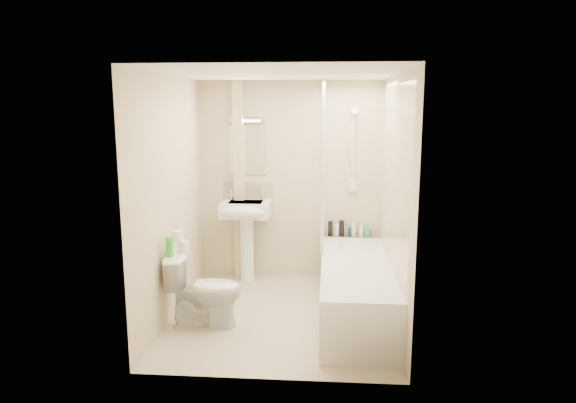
{
  "coord_description": "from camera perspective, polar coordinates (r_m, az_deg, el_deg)",
  "views": [
    {
      "loc": [
        0.45,
        -4.91,
        2.1
      ],
      "look_at": [
        0.05,
        0.2,
        1.15
      ],
      "focal_mm": 32.0,
      "sensor_mm": 36.0,
      "label": 1
    }
  ],
  "objects": [
    {
      "name": "bottle_black_b",
      "position": [
        6.25,
        5.99,
        -2.97
      ],
      "size": [
        0.06,
        0.06,
        0.2
      ],
      "primitive_type": "cylinder",
      "color": "black",
      "rests_on": "bathtub"
    },
    {
      "name": "strip_light",
      "position": [
        6.2,
        -4.6,
        9.12
      ],
      "size": [
        0.42,
        0.07,
        0.07
      ],
      "primitive_type": "cube",
      "color": "silver",
      "rests_on": "wall_back"
    },
    {
      "name": "bottle_black_a",
      "position": [
        6.24,
        4.73,
        -3.01
      ],
      "size": [
        0.06,
        0.06,
        0.18
      ],
      "primitive_type": "cylinder",
      "color": "black",
      "rests_on": "bathtub"
    },
    {
      "name": "ceiling",
      "position": [
        4.94,
        -0.8,
        14.02
      ],
      "size": [
        2.2,
        2.5,
        0.02
      ],
      "primitive_type": "cube",
      "color": "white",
      "rests_on": "wall_back"
    },
    {
      "name": "bottle_cream",
      "position": [
        6.25,
        7.28,
        -3.09
      ],
      "size": [
        0.06,
        0.06,
        0.17
      ],
      "primitive_type": "cylinder",
      "color": "beige",
      "rests_on": "bathtub"
    },
    {
      "name": "shower_screen",
      "position": [
        5.75,
        3.93,
        4.02
      ],
      "size": [
        0.04,
        0.92,
        1.8
      ],
      "color": "white",
      "rests_on": "bathtub"
    },
    {
      "name": "wall_back",
      "position": [
        6.24,
        0.27,
        2.25
      ],
      "size": [
        2.2,
        0.02,
        2.4
      ],
      "primitive_type": "cube",
      "color": "beige",
      "rests_on": "ground"
    },
    {
      "name": "bathtub",
      "position": [
        5.29,
        7.54,
        -9.58
      ],
      "size": [
        0.7,
        2.1,
        0.55
      ],
      "color": "white",
      "rests_on": "ground"
    },
    {
      "name": "shower_fixture",
      "position": [
        6.14,
        7.25,
        5.27
      ],
      "size": [
        0.1,
        0.16,
        0.99
      ],
      "color": "white",
      "rests_on": "wall_back"
    },
    {
      "name": "tile_back",
      "position": [
        6.19,
        7.22,
        4.2
      ],
      "size": [
        0.7,
        0.01,
        1.75
      ],
      "primitive_type": "cube",
      "color": "beige",
      "rests_on": "wall_back"
    },
    {
      "name": "bottle_white_b",
      "position": [
        6.26,
        8.14,
        -3.25
      ],
      "size": [
        0.05,
        0.05,
        0.14
      ],
      "primitive_type": "cylinder",
      "color": "silver",
      "rests_on": "bathtub"
    },
    {
      "name": "pedestal_sink",
      "position": [
        6.15,
        -4.74,
        -1.88
      ],
      "size": [
        0.58,
        0.51,
        1.11
      ],
      "color": "white",
      "rests_on": "ground"
    },
    {
      "name": "wall_right",
      "position": [
        5.04,
        11.8,
        0.02
      ],
      "size": [
        0.02,
        2.5,
        2.4
      ],
      "primitive_type": "cube",
      "color": "beige",
      "rests_on": "ground"
    },
    {
      "name": "toilet",
      "position": [
        5.08,
        -9.28,
        -9.68
      ],
      "size": [
        0.51,
        0.76,
        0.71
      ],
      "primitive_type": "imported",
      "rotation": [
        0.0,
        0.0,
        1.65
      ],
      "color": "white",
      "rests_on": "ground"
    },
    {
      "name": "pipe_boxing",
      "position": [
        6.26,
        -5.44,
        2.22
      ],
      "size": [
        0.12,
        0.12,
        2.4
      ],
      "primitive_type": "cube",
      "color": "beige",
      "rests_on": "ground"
    },
    {
      "name": "tile_right",
      "position": [
        5.05,
        11.69,
        2.64
      ],
      "size": [
        0.01,
        2.1,
        1.75
      ],
      "primitive_type": "cube",
      "color": "beige",
      "rests_on": "wall_right"
    },
    {
      "name": "splashback",
      "position": [
        6.32,
        -4.45,
        0.75
      ],
      "size": [
        0.6,
        0.02,
        0.3
      ],
      "primitive_type": "cube",
      "color": "beige",
      "rests_on": "wall_back"
    },
    {
      "name": "toilet_roll_upper",
      "position": [
        5.06,
        -12.24,
        -3.76
      ],
      "size": [
        0.11,
        0.11,
        0.1
      ],
      "primitive_type": "cylinder",
      "color": "white",
      "rests_on": "toilet_roll_lower"
    },
    {
      "name": "floor",
      "position": [
        5.36,
        -0.73,
        -12.53
      ],
      "size": [
        2.5,
        2.5,
        0.0
      ],
      "primitive_type": "plane",
      "color": "beige",
      "rests_on": "ground"
    },
    {
      "name": "toilet_roll_lower",
      "position": [
        5.08,
        -11.54,
        -4.9
      ],
      "size": [
        0.1,
        0.1,
        0.11
      ],
      "primitive_type": "cylinder",
      "color": "white",
      "rests_on": "toilet"
    },
    {
      "name": "green_bottle",
      "position": [
        4.93,
        -13.02,
        -4.93
      ],
      "size": [
        0.07,
        0.07,
        0.19
      ],
      "primitive_type": "cylinder",
      "color": "green",
      "rests_on": "toilet"
    },
    {
      "name": "wall_left",
      "position": [
        5.23,
        -12.86,
        0.36
      ],
      "size": [
        0.02,
        2.5,
        2.4
      ],
      "primitive_type": "cube",
      "color": "beige",
      "rests_on": "ground"
    },
    {
      "name": "mirror",
      "position": [
        6.25,
        -4.52,
        5.73
      ],
      "size": [
        0.46,
        0.01,
        0.6
      ],
      "primitive_type": "cube",
      "color": "white",
      "rests_on": "wall_back"
    },
    {
      "name": "bottle_green",
      "position": [
        6.27,
        8.82,
        -3.45
      ],
      "size": [
        0.07,
        0.07,
        0.09
      ],
      "primitive_type": "cylinder",
      "color": "green",
      "rests_on": "bathtub"
    },
    {
      "name": "bottle_blue",
      "position": [
        6.26,
        6.93,
        -3.35
      ],
      "size": [
        0.05,
        0.05,
        0.11
      ],
      "primitive_type": "cylinder",
      "color": "navy",
      "rests_on": "bathtub"
    },
    {
      "name": "bottle_white_a",
      "position": [
        6.25,
        5.45,
        -3.16
      ],
      "size": [
        0.05,
        0.05,
        0.15
      ],
      "primitive_type": "cylinder",
      "color": "silver",
      "rests_on": "bathtub"
    }
  ]
}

